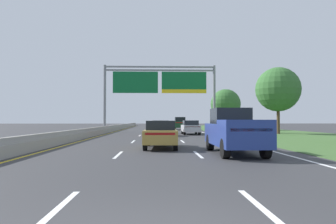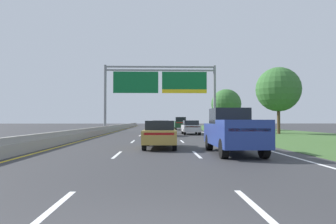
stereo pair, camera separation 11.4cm
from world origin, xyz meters
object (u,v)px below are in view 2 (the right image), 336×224
(car_silver_right_lane_sedan, at_px, (191,127))
(car_gold_centre_lane_sedan, at_px, (160,134))
(car_red_centre_lane_sedan, at_px, (160,128))
(roadside_tree_far, at_px, (226,104))
(roadside_tree_mid, at_px, (278,89))
(car_darkgreen_right_lane_suv, at_px, (180,123))
(overhead_sign_gantry, at_px, (160,85))
(pickup_truck_blue, at_px, (233,131))

(car_silver_right_lane_sedan, bearing_deg, car_gold_centre_lane_sedan, 168.29)
(car_red_centre_lane_sedan, distance_m, roadside_tree_far, 22.53)
(car_gold_centre_lane_sedan, bearing_deg, roadside_tree_mid, -36.04)
(car_darkgreen_right_lane_suv, xyz_separation_m, roadside_tree_mid, (10.34, -16.08, 4.09))
(overhead_sign_gantry, distance_m, car_red_centre_lane_sedan, 11.21)
(car_darkgreen_right_lane_suv, distance_m, car_silver_right_lane_sedan, 17.07)
(car_darkgreen_right_lane_suv, xyz_separation_m, roadside_tree_far, (7.56, -0.66, 3.17))
(overhead_sign_gantry, height_order, car_gold_centre_lane_sedan, overhead_sign_gantry)
(car_red_centre_lane_sedan, distance_m, roadside_tree_mid, 15.00)
(car_darkgreen_right_lane_suv, bearing_deg, car_gold_centre_lane_sedan, 174.68)
(pickup_truck_blue, xyz_separation_m, roadside_tree_mid, (10.42, 21.14, 4.11))
(car_silver_right_lane_sedan, bearing_deg, overhead_sign_gantry, 26.41)
(car_silver_right_lane_sedan, height_order, roadside_tree_mid, roadside_tree_mid)
(car_red_centre_lane_sedan, xyz_separation_m, car_silver_right_lane_sedan, (3.44, 2.94, 0.00))
(pickup_truck_blue, xyz_separation_m, car_gold_centre_lane_sedan, (-3.48, 3.12, -0.26))
(overhead_sign_gantry, xyz_separation_m, car_silver_right_lane_sedan, (3.38, -6.81, -5.53))
(overhead_sign_gantry, relative_size, car_darkgreen_right_lane_suv, 3.19)
(car_gold_centre_lane_sedan, xyz_separation_m, car_red_centre_lane_sedan, (0.09, 14.10, 0.00))
(overhead_sign_gantry, distance_m, roadside_tree_far, 14.72)
(overhead_sign_gantry, relative_size, roadside_tree_far, 2.23)
(pickup_truck_blue, distance_m, car_darkgreen_right_lane_suv, 37.22)
(car_darkgreen_right_lane_suv, height_order, car_red_centre_lane_sedan, car_darkgreen_right_lane_suv)
(car_red_centre_lane_sedan, xyz_separation_m, roadside_tree_far, (11.03, 19.34, 3.46))
(pickup_truck_blue, relative_size, roadside_tree_far, 0.80)
(roadside_tree_mid, bearing_deg, roadside_tree_far, 100.22)
(car_gold_centre_lane_sedan, relative_size, roadside_tree_mid, 0.57)
(roadside_tree_far, bearing_deg, car_red_centre_lane_sedan, -119.70)
(pickup_truck_blue, bearing_deg, overhead_sign_gantry, 6.87)
(overhead_sign_gantry, relative_size, car_silver_right_lane_sedan, 3.42)
(roadside_tree_mid, bearing_deg, car_gold_centre_lane_sedan, -127.65)
(roadside_tree_far, bearing_deg, roadside_tree_mid, -79.78)
(pickup_truck_blue, height_order, car_red_centre_lane_sedan, pickup_truck_blue)
(roadside_tree_mid, relative_size, roadside_tree_far, 1.15)
(car_gold_centre_lane_sedan, distance_m, roadside_tree_far, 35.41)
(pickup_truck_blue, distance_m, roadside_tree_mid, 23.93)
(pickup_truck_blue, relative_size, car_silver_right_lane_sedan, 1.23)
(pickup_truck_blue, height_order, car_silver_right_lane_sedan, pickup_truck_blue)
(car_silver_right_lane_sedan, relative_size, roadside_tree_far, 0.65)
(overhead_sign_gantry, relative_size, pickup_truck_blue, 2.79)
(car_red_centre_lane_sedan, bearing_deg, pickup_truck_blue, -170.17)
(car_darkgreen_right_lane_suv, distance_m, roadside_tree_mid, 19.55)
(car_gold_centre_lane_sedan, bearing_deg, pickup_truck_blue, -130.33)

